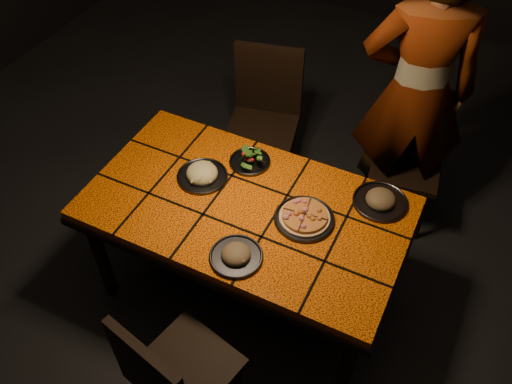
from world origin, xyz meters
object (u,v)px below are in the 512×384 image
at_px(chair_far_right, 410,148).
at_px(diner, 416,94).
at_px(dining_table, 246,215).
at_px(chair_far_left, 265,111).
at_px(plate_pizza, 304,218).
at_px(chair_near, 171,374).
at_px(plate_pasta, 202,174).

distance_m(chair_far_right, diner, 0.41).
xyz_separation_m(dining_table, chair_far_left, (-0.34, 0.94, -0.11)).
height_order(dining_table, plate_pizza, plate_pizza).
distance_m(chair_near, plate_pizza, 0.94).
relative_size(chair_near, diner, 0.49).
bearing_deg(chair_far_right, plate_pizza, -113.96).
bearing_deg(chair_far_right, dining_table, -127.25).
height_order(chair_far_left, plate_pizza, chair_far_left).
distance_m(dining_table, plate_pasta, 0.32).
relative_size(chair_far_left, diner, 0.53).
bearing_deg(chair_far_left, chair_near, -90.55).
height_order(plate_pizza, plate_pasta, plate_pasta).
relative_size(dining_table, plate_pizza, 5.45).
height_order(chair_near, plate_pizza, chair_near).
xyz_separation_m(chair_near, chair_far_right, (0.54, 1.88, 0.00)).
height_order(chair_far_left, chair_far_right, chair_far_left).
xyz_separation_m(dining_table, plate_pasta, (-0.29, 0.07, 0.10)).
bearing_deg(diner, dining_table, 41.67).
distance_m(chair_near, plate_pasta, 1.00).
bearing_deg(chair_far_right, diner, -163.36).
height_order(chair_near, plate_pasta, chair_near).
bearing_deg(chair_far_right, chair_near, -113.56).
height_order(chair_far_right, diner, diner).
relative_size(dining_table, chair_far_right, 1.79).
distance_m(chair_far_right, plate_pasta, 1.35).
height_order(chair_near, diner, diner).
xyz_separation_m(dining_table, chair_near, (0.06, -0.83, -0.16)).
relative_size(chair_near, plate_pasta, 3.37).
xyz_separation_m(chair_far_left, diner, (0.89, 0.09, 0.37)).
relative_size(chair_far_right, plate_pasta, 3.40).
distance_m(dining_table, chair_far_left, 1.00).
bearing_deg(diner, plate_pizza, 55.68).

